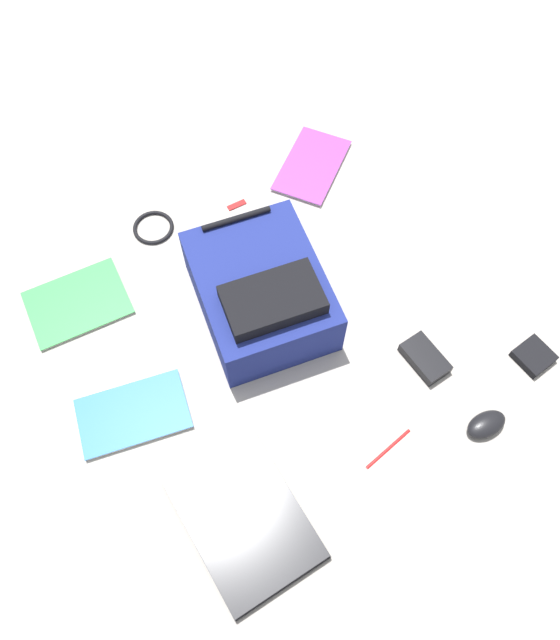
{
  "coord_description": "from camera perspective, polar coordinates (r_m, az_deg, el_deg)",
  "views": [
    {
      "loc": [
        -0.63,
        0.4,
        1.51
      ],
      "look_at": [
        0.01,
        -0.03,
        0.02
      ],
      "focal_mm": 35.04,
      "sensor_mm": 36.0,
      "label": 1
    }
  ],
  "objects": [
    {
      "name": "ground_plane",
      "position": [
        1.68,
        -0.72,
        -1.08
      ],
      "size": [
        3.69,
        3.69,
        0.0
      ],
      "primitive_type": "plane",
      "color": "gray"
    },
    {
      "name": "backpack",
      "position": [
        1.64,
        -1.73,
        2.56
      ],
      "size": [
        0.46,
        0.4,
        0.21
      ],
      "color": "navy",
      "rests_on": "ground_plane"
    },
    {
      "name": "laptop",
      "position": [
        1.51,
        -3.29,
        -17.66
      ],
      "size": [
        0.36,
        0.26,
        0.03
      ],
      "color": "black",
      "rests_on": "ground_plane"
    },
    {
      "name": "book_blue",
      "position": [
        1.62,
        -13.18,
        -8.48
      ],
      "size": [
        0.23,
        0.31,
        0.01
      ],
      "color": "silver",
      "rests_on": "ground_plane"
    },
    {
      "name": "book_comic",
      "position": [
        1.8,
        -17.99,
        1.47
      ],
      "size": [
        0.23,
        0.29,
        0.01
      ],
      "color": "silver",
      "rests_on": "ground_plane"
    },
    {
      "name": "book_red",
      "position": [
        2.0,
        2.92,
        13.89
      ],
      "size": [
        0.29,
        0.32,
        0.01
      ],
      "color": "silver",
      "rests_on": "ground_plane"
    },
    {
      "name": "computer_mouse",
      "position": [
        1.64,
        18.33,
        -9.04
      ],
      "size": [
        0.07,
        0.11,
        0.04
      ],
      "primitive_type": "ellipsoid",
      "rotation": [
        0.0,
        0.0,
        -0.12
      ],
      "color": "black",
      "rests_on": "ground_plane"
    },
    {
      "name": "cable_coil",
      "position": [
        1.89,
        -11.49,
        8.28
      ],
      "size": [
        0.12,
        0.12,
        0.01
      ],
      "primitive_type": "torus",
      "color": "black",
      "rests_on": "ground_plane"
    },
    {
      "name": "power_brick",
      "position": [
        1.67,
        13.1,
        -3.44
      ],
      "size": [
        0.13,
        0.07,
        0.03
      ],
      "primitive_type": "cube",
      "rotation": [
        0.0,
        0.0,
        1.57
      ],
      "color": "black",
      "rests_on": "ground_plane"
    },
    {
      "name": "pen_black",
      "position": [
        1.58,
        9.88,
        -11.49
      ],
      "size": [
        0.02,
        0.15,
        0.01
      ],
      "primitive_type": "cylinder",
      "rotation": [
        1.57,
        0.0,
        3.25
      ],
      "color": "red",
      "rests_on": "ground_plane"
    },
    {
      "name": "earbud_pouch",
      "position": [
        1.77,
        22.15,
        -3.08
      ],
      "size": [
        0.09,
        0.09,
        0.03
      ],
      "primitive_type": "cube",
      "rotation": [
        0.0,
        0.0,
        0.04
      ],
      "color": "black",
      "rests_on": "ground_plane"
    },
    {
      "name": "usb_stick",
      "position": [
        1.91,
        -3.98,
        10.48
      ],
      "size": [
        0.02,
        0.06,
        0.01
      ],
      "primitive_type": "cube",
      "rotation": [
        0.0,
        0.0,
        -0.09
      ],
      "color": "#B21919",
      "rests_on": "ground_plane"
    }
  ]
}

